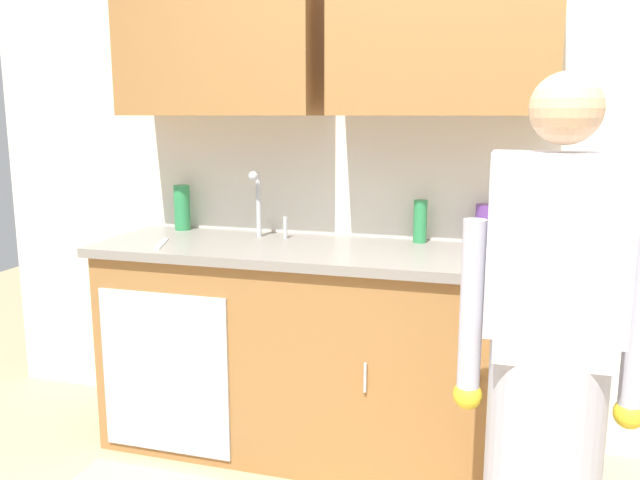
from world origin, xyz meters
TOP-DOWN VIEW (x-y plane):
  - kitchen_wall_with_uppers at (-0.14, 0.99)m, footprint 4.80×0.44m
  - counter_cabinet at (-0.55, 0.70)m, footprint 1.90×0.62m
  - countertop at (-0.55, 0.70)m, footprint 1.96×0.66m
  - sink at (-0.84, 0.71)m, footprint 0.50×0.36m
  - person_at_sink at (0.38, -0.04)m, footprint 0.55×0.34m
  - bottle_soap at (-1.32, 0.92)m, footprint 0.08×0.08m
  - bottle_water_tall at (0.14, 0.93)m, footprint 0.08×0.08m
  - bottle_dish_liquid at (-0.14, 0.92)m, footprint 0.06×0.06m
  - cup_by_sink at (0.29, 0.53)m, footprint 0.08×0.08m
  - knife_on_counter at (-1.23, 0.56)m, footprint 0.10×0.23m

SIDE VIEW (x-z plane):
  - counter_cabinet at x=-0.55m, z-range 0.00..0.90m
  - person_at_sink at x=0.38m, z-range -0.12..1.50m
  - countertop at x=-0.55m, z-range 0.90..0.94m
  - sink at x=-0.84m, z-range 0.75..1.10m
  - knife_on_counter at x=-1.23m, z-range 0.94..0.95m
  - cup_by_sink at x=0.29m, z-range 0.94..1.02m
  - bottle_water_tall at x=0.14m, z-range 0.94..1.12m
  - bottle_dish_liquid at x=-0.14m, z-range 0.94..1.13m
  - bottle_soap at x=-1.32m, z-range 0.94..1.16m
  - kitchen_wall_with_uppers at x=-0.14m, z-range 0.13..2.83m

